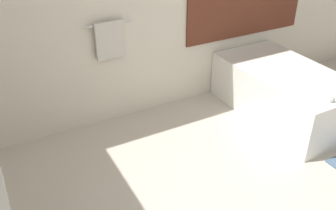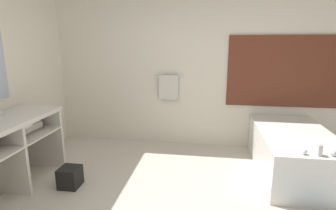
% 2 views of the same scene
% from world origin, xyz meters
% --- Properties ---
extents(bathtub, '(0.91, 1.65, 0.68)m').
position_xyz_m(bathtub, '(1.49, 1.36, 0.31)').
color(bathtub, white).
rests_on(bathtub, ground_plane).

